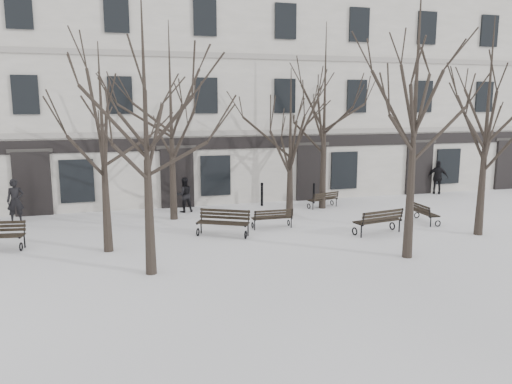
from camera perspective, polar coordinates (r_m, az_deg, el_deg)
name	(u,v)px	position (r m, az deg, el deg)	size (l,w,h in m)	color
ground	(304,245)	(18.11, 5.51, -6.06)	(100.00, 100.00, 0.00)	white
building	(224,95)	(29.83, -3.65, 11.00)	(40.40, 10.20, 11.40)	beige
tree_0	(102,123)	(17.35, -17.20, 7.50)	(4.90, 4.90, 6.99)	black
tree_1	(145,101)	(14.60, -12.59, 10.16)	(5.71, 5.71, 8.15)	black
tree_2	(416,85)	(16.68, 17.85, 11.54)	(6.25, 6.25, 8.92)	black
tree_3	(488,102)	(20.69, 25.03, 9.33)	(5.69, 5.69, 8.13)	black
tree_4	(170,98)	(21.73, -9.75, 10.58)	(5.89, 5.89, 8.42)	black
tree_5	(291,125)	(22.10, 3.97, 7.63)	(4.58, 4.58, 6.54)	black
tree_6	(325,94)	(24.03, 7.88, 11.03)	(6.11, 6.11, 8.73)	black
bench_1	(272,218)	(20.31, 1.89, -2.93)	(1.65, 0.61, 0.83)	black
bench_2	(379,220)	(19.96, 13.86, -3.17)	(2.08, 1.08, 1.00)	black
bench_3	(223,222)	(19.21, -3.75, -3.41)	(2.06, 1.56, 1.00)	black
bench_4	(324,199)	(24.53, 7.73, -0.80)	(1.66, 1.01, 0.80)	black
bench_5	(423,212)	(22.43, 18.50, -2.17)	(0.70, 1.72, 0.85)	black
bollard_a	(262,193)	(24.72, 0.68, -0.16)	(0.15, 0.15, 1.18)	black
bollard_b	(314,192)	(25.55, 6.63, -0.05)	(0.13, 0.13, 1.04)	black
pedestrian_a	(17,222)	(23.72, -25.62, -3.15)	(0.69, 0.45, 1.88)	black
pedestrian_b	(185,212)	(23.67, -8.16, -2.27)	(0.80, 0.62, 1.64)	black
pedestrian_c	(437,194)	(29.88, 19.96, -0.22)	(1.10, 0.46, 1.88)	black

